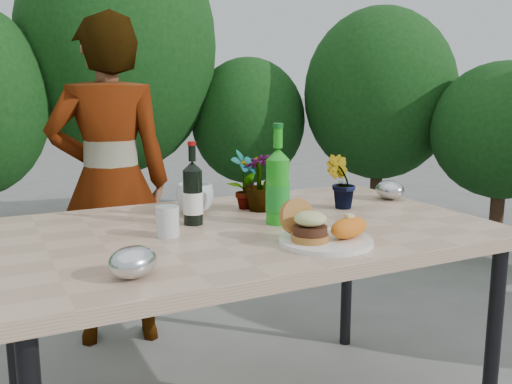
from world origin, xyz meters
name	(u,v)px	position (x,y,z in m)	size (l,w,h in m)	color
patio_table	(245,243)	(0.00, 0.00, 0.69)	(1.60, 1.00, 0.75)	tan
shrub_hedge	(166,92)	(0.29, 1.77, 1.17)	(6.79, 5.22, 2.52)	#382316
dinner_plate	(326,241)	(0.13, -0.29, 0.76)	(0.28, 0.28, 0.01)	white
burger_stack	(307,224)	(0.07, -0.28, 0.81)	(0.11, 0.16, 0.11)	#B7722D
sweet_potato	(349,228)	(0.19, -0.31, 0.80)	(0.15, 0.08, 0.06)	orange
grilled_veg	(314,227)	(0.14, -0.20, 0.78)	(0.08, 0.05, 0.03)	olive
wine_bottle	(193,194)	(-0.14, 0.11, 0.85)	(0.07, 0.07, 0.28)	black
sparkling_water	(278,187)	(0.12, -0.01, 0.87)	(0.08, 0.08, 0.34)	#1D9A1C
plastic_cup	(168,221)	(-0.27, -0.01, 0.80)	(0.07, 0.07, 0.10)	silver
seedling_left	(244,180)	(0.11, 0.24, 0.86)	(0.12, 0.08, 0.22)	#286121
seedling_mid	(341,182)	(0.44, 0.10, 0.85)	(0.11, 0.09, 0.20)	#2C6121
seedling_right	(260,182)	(0.15, 0.20, 0.86)	(0.12, 0.12, 0.22)	#306121
blue_bowl	(195,198)	(-0.08, 0.27, 0.80)	(0.14, 0.14, 0.11)	silver
foil_packet_left	(133,262)	(-0.46, -0.34, 0.79)	(0.13, 0.11, 0.08)	silver
foil_packet_right	(390,190)	(0.72, 0.15, 0.79)	(0.13, 0.11, 0.08)	#BBBDC3
person	(110,183)	(-0.24, 0.96, 0.76)	(0.56, 0.37, 1.53)	#A57352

